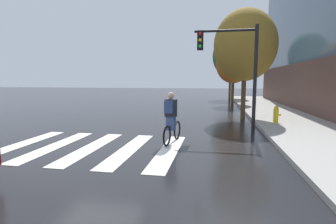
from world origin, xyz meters
name	(u,v)px	position (x,y,z in m)	size (l,w,h in m)	color
ground_plane	(95,148)	(0.00, 0.00, 0.00)	(120.00, 120.00, 0.00)	black
crosswalk_stripes	(91,147)	(-0.10, 0.00, 0.01)	(5.39, 3.92, 0.01)	silver
cyclist	(171,118)	(2.23, 0.98, 0.84)	(0.40, 1.70, 1.69)	black
traffic_light_near	(234,60)	(4.33, 3.42, 2.86)	(2.47, 0.28, 4.20)	black
fire_hydrant	(276,114)	(6.38, 5.09, 0.53)	(0.33, 0.22, 0.78)	gold
street_tree_near	(245,45)	(5.11, 6.99, 3.87)	(3.22, 3.22, 5.73)	#4C3823
street_tree_mid	(233,63)	(5.08, 15.08, 3.45)	(2.87, 2.87, 5.11)	#4C3823
street_tree_far	(231,56)	(5.22, 21.90, 4.62)	(3.84, 3.84, 6.84)	#4C3823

